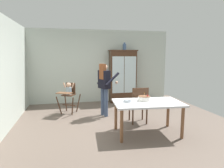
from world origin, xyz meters
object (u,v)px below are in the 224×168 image
Objects in this scene: ceramic_vase at (124,47)px; serving_bowl at (127,101)px; high_chair_with_toddler at (69,92)px; dining_chair_far_side at (139,103)px; adult_person at (104,83)px; china_cabinet at (123,76)px; birthday_cake at (144,98)px; dining_table at (148,106)px.

ceramic_vase is 3.38m from serving_bowl.
dining_chair_far_side is at bearing -11.60° from high_chair_with_toddler.
high_chair_with_toddler is at bearing -152.24° from ceramic_vase.
adult_person is 1.59× the size of dining_chair_far_side.
china_cabinet is 2.50m from dining_chair_far_side.
adult_person is at bearing 115.43° from birthday_cake.
adult_person is 0.98× the size of dining_table.
birthday_cake is (1.69, -1.90, 0.14)m from high_chair_with_toddler.
serving_bowl is at bearing 52.69° from dining_chair_far_side.
dining_chair_far_side is (0.05, 0.67, -0.09)m from dining_table.
ceramic_vase is at bearing 82.69° from birthday_cake.
birthday_cake is at bearing 104.81° from dining_table.
birthday_cake is (-0.38, -3.00, -1.28)m from ceramic_vase.
adult_person is 8.50× the size of serving_bowl.
adult_person is (1.02, -0.50, 0.31)m from high_chair_with_toddler.
high_chair_with_toddler is at bearing 37.79° from adult_person.
ceramic_vase is at bearing 3.47° from china_cabinet.
birthday_cake reaches higher than serving_bowl.
ceramic_vase is 0.96× the size of birthday_cake.
adult_person is 1.71m from dining_table.
serving_bowl is at bearing -103.68° from china_cabinet.
china_cabinet is 1.28× the size of adult_person.
china_cabinet is at bearing -58.08° from adult_person.
serving_bowl is (-0.41, -0.02, -0.03)m from birthday_cake.
china_cabinet is 3.11m from serving_bowl.
dining_chair_far_side is at bearing -164.82° from adult_person.
adult_person is at bearing -0.28° from high_chair_with_toddler.
dining_table is (0.70, -1.53, -0.32)m from adult_person.
ceramic_vase is 2.21m from adult_person.
serving_bowl is (-0.79, -3.02, -1.31)m from ceramic_vase.
high_chair_with_toddler is (-2.01, -1.09, -0.33)m from china_cabinet.
high_chair_with_toddler is 0.62× the size of adult_person.
birthday_cake is 0.60m from dining_chair_far_side.
china_cabinet is 2.04× the size of dining_chair_far_side.
ceramic_vase is at bearing -59.56° from adult_person.
birthday_cake is (-0.32, -2.99, -0.19)m from china_cabinet.
dining_table is 1.63× the size of dining_chair_far_side.
china_cabinet reaches higher than serving_bowl.
high_chair_with_toddler reaches higher than birthday_cake.
birthday_cake is at bearing 85.00° from dining_chair_far_side.
dining_chair_far_side is at bearing 48.77° from serving_bowl.
china_cabinet is 3.02m from birthday_cake.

